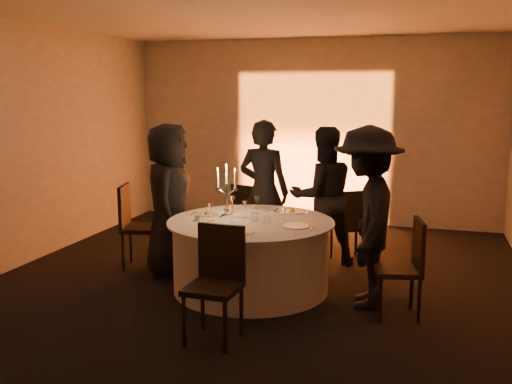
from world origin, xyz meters
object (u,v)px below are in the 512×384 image
(chair_front, at_px, (217,276))
(coffee_cup, at_px, (198,218))
(chair_back_right, at_px, (353,222))
(banquet_table, at_px, (251,255))
(guest_back_left, at_px, (264,192))
(guest_back_right, at_px, (323,197))
(chair_left, at_px, (134,221))
(guest_left, at_px, (169,199))
(candelabra, at_px, (227,198))
(chair_back_left, at_px, (248,213))
(chair_right, at_px, (406,262))
(guest_right, at_px, (367,217))

(chair_front, bearing_deg, coffee_cup, 122.41)
(chair_back_right, height_order, chair_front, chair_front)
(banquet_table, relative_size, guest_back_left, 1.00)
(guest_back_right, relative_size, coffee_cup, 15.70)
(chair_left, bearing_deg, guest_left, -111.28)
(chair_left, bearing_deg, coffee_cup, -132.15)
(guest_left, distance_m, coffee_cup, 0.75)
(coffee_cup, bearing_deg, guest_left, 139.03)
(candelabra, bearing_deg, guest_back_left, 79.22)
(guest_left, distance_m, candelabra, 0.81)
(banquet_table, relative_size, candelabra, 3.02)
(guest_left, height_order, guest_back_right, guest_left)
(guest_back_right, distance_m, coffee_cup, 1.73)
(chair_back_left, xyz_separation_m, coffee_cup, (-0.03, -1.75, 0.30))
(chair_left, height_order, chair_back_left, chair_left)
(chair_right, bearing_deg, guest_right, -128.39)
(chair_back_left, relative_size, chair_back_right, 0.96)
(guest_back_right, xyz_separation_m, guest_right, (0.65, -1.26, 0.05))
(banquet_table, xyz_separation_m, coffee_cup, (-0.55, -0.16, 0.42))
(chair_right, xyz_separation_m, candelabra, (-1.97, 0.46, 0.44))
(guest_left, distance_m, guest_right, 2.40)
(banquet_table, distance_m, guest_right, 1.35)
(guest_back_right, xyz_separation_m, coffee_cup, (-1.13, -1.31, -0.06))
(banquet_table, height_order, chair_left, chair_left)
(banquet_table, bearing_deg, guest_right, -5.45)
(guest_back_left, bearing_deg, chair_left, 33.06)
(banquet_table, bearing_deg, chair_back_right, 54.62)
(chair_back_right, height_order, coffee_cup, chair_back_right)
(chair_back_right, relative_size, guest_back_right, 0.54)
(chair_front, height_order, guest_back_left, guest_back_left)
(banquet_table, bearing_deg, chair_back_left, 108.24)
(guest_back_left, bearing_deg, chair_back_right, -158.13)
(chair_right, bearing_deg, chair_front, -70.34)
(chair_left, distance_m, candelabra, 1.36)
(chair_left, xyz_separation_m, candelabra, (1.28, -0.24, 0.40))
(chair_front, xyz_separation_m, guest_right, (1.16, 1.17, 0.35))
(guest_back_right, bearing_deg, chair_back_left, -48.97)
(chair_left, bearing_deg, chair_right, -116.99)
(banquet_table, height_order, chair_front, chair_front)
(chair_back_left, height_order, chair_right, chair_right)
(chair_left, distance_m, guest_back_right, 2.34)
(guest_back_right, height_order, candelabra, guest_back_right)
(guest_right, bearing_deg, candelabra, -104.95)
(guest_right, relative_size, candelabra, 3.06)
(chair_back_left, relative_size, coffee_cup, 8.18)
(chair_right, bearing_deg, guest_back_left, -139.59)
(chair_back_right, xyz_separation_m, coffee_cup, (-1.49, -1.49, 0.27))
(chair_right, relative_size, chair_front, 0.95)
(guest_right, bearing_deg, coffee_cup, -93.99)
(chair_front, bearing_deg, guest_left, 129.64)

